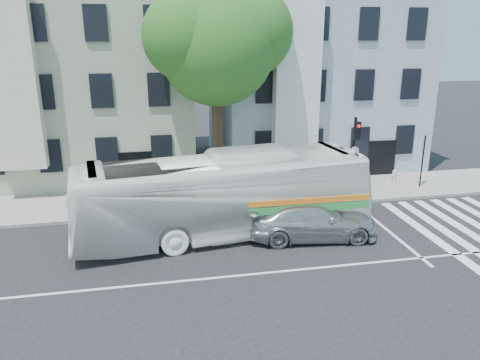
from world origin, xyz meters
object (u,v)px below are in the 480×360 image
object	(u,v)px
bus	(225,195)
fire_hydrant	(394,176)
traffic_signal	(355,149)
sedan	(312,220)

from	to	relation	value
bus	fire_hydrant	xyz separation A→B (m)	(10.40, 4.83, -1.23)
bus	fire_hydrant	bearing A→B (deg)	-73.05
fire_hydrant	traffic_signal	bearing A→B (deg)	-148.07
traffic_signal	fire_hydrant	size ratio (longest dim) A/B	6.05
sedan	fire_hydrant	size ratio (longest dim) A/B	7.61
bus	sedan	size ratio (longest dim) A/B	2.32
sedan	fire_hydrant	bearing A→B (deg)	-43.85
bus	fire_hydrant	distance (m)	11.53
bus	sedan	distance (m)	3.74
sedan	traffic_signal	xyz separation A→B (m)	(3.40, 3.70, 1.98)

